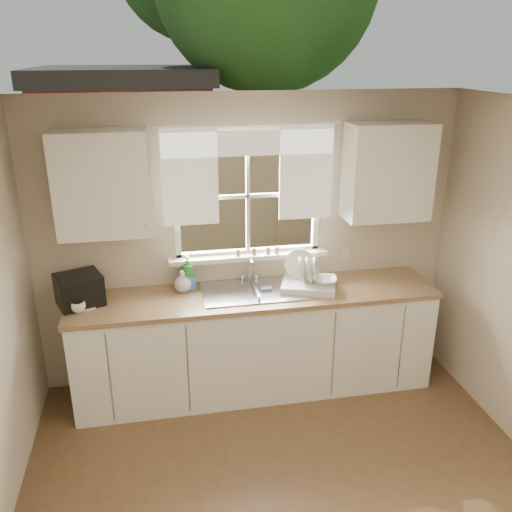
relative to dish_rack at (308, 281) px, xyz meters
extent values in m
cube|color=beige|center=(-0.46, 0.31, -0.40)|extent=(3.60, 0.02, 1.15)
cube|color=beige|center=(-0.46, 0.31, 1.35)|extent=(3.60, 0.02, 0.35)
cube|color=beige|center=(-1.66, 0.31, 0.67)|extent=(1.20, 0.02, 1.00)
cube|color=beige|center=(0.74, 0.31, 0.67)|extent=(1.20, 0.02, 1.00)
cube|color=silver|center=(-0.46, -1.69, 1.52)|extent=(3.60, 4.00, 0.02)
cube|color=white|center=(-0.46, 0.33, 0.17)|extent=(1.30, 0.06, 0.05)
cube|color=white|center=(-0.46, 0.33, 1.17)|extent=(1.30, 0.06, 0.05)
cube|color=white|center=(-1.06, 0.33, 0.67)|extent=(0.05, 0.06, 1.05)
cube|color=white|center=(0.14, 0.33, 0.67)|extent=(0.05, 0.06, 1.05)
cube|color=white|center=(-0.46, 0.33, 0.67)|extent=(0.03, 0.04, 1.00)
cube|color=white|center=(-0.46, 0.33, 0.67)|extent=(1.20, 0.04, 0.03)
cube|color=white|center=(-0.46, 0.27, 0.15)|extent=(1.38, 0.14, 0.04)
cylinder|color=white|center=(-0.46, 0.25, 1.27)|extent=(1.50, 0.02, 0.02)
cube|color=white|center=(-0.94, 0.26, 0.87)|extent=(0.45, 0.02, 0.80)
cube|color=white|center=(0.02, 0.26, 0.87)|extent=(0.45, 0.02, 0.80)
cube|color=white|center=(-0.46, 0.26, 1.12)|extent=(1.40, 0.02, 0.20)
cube|color=white|center=(-0.46, -0.01, -0.54)|extent=(3.00, 0.62, 0.87)
cube|color=olive|center=(-0.46, -0.01, -0.09)|extent=(3.04, 0.65, 0.04)
cube|color=white|center=(-1.61, 0.14, 0.87)|extent=(0.70, 0.33, 0.80)
cube|color=white|center=(0.69, 0.14, 0.87)|extent=(0.70, 0.33, 0.80)
cube|color=beige|center=(0.42, 0.30, 0.10)|extent=(0.08, 0.01, 0.12)
cylinder|color=brown|center=(-0.56, 0.25, 0.20)|extent=(0.04, 0.04, 0.06)
cylinder|color=brown|center=(-0.42, 0.25, 0.20)|extent=(0.04, 0.04, 0.06)
cylinder|color=brown|center=(-0.22, 0.25, 0.20)|extent=(0.04, 0.04, 0.06)
cylinder|color=brown|center=(-0.30, 0.25, 0.20)|extent=(0.04, 0.04, 0.06)
cube|color=#335421|center=(-0.46, 5.31, -1.00)|extent=(20.00, 10.00, 0.02)
cube|color=#977553|center=(-0.46, 3.31, -0.08)|extent=(8.00, 0.10, 1.80)
cube|color=#5C1318|center=(-1.66, 6.81, 0.12)|extent=(3.00, 3.00, 2.20)
cube|color=black|center=(-1.66, 6.81, 1.37)|extent=(3.20, 3.20, 0.30)
cylinder|color=#423021|center=(0.94, 6.31, 0.62)|extent=(0.36, 0.36, 3.20)
cube|color=#B7B7BC|center=(-0.46, 0.02, -0.15)|extent=(0.84, 0.46, 0.18)
cube|color=#B7B7BC|center=(-0.46, 0.02, -0.06)|extent=(0.88, 0.50, 0.01)
cube|color=#B7B7BC|center=(-0.46, 0.02, -0.09)|extent=(0.02, 0.41, 0.14)
cylinder|color=silver|center=(-0.46, 0.27, 0.04)|extent=(0.03, 0.03, 0.22)
cylinder|color=silver|center=(-0.46, 0.19, 0.15)|extent=(0.02, 0.18, 0.02)
sphere|color=silver|center=(-0.52, 0.27, -0.04)|extent=(0.05, 0.05, 0.05)
sphere|color=silver|center=(-0.40, 0.27, -0.04)|extent=(0.05, 0.05, 0.05)
cube|color=silver|center=(0.00, -0.01, -0.04)|extent=(0.53, 0.47, 0.06)
cylinder|color=white|center=(-0.05, 0.11, 0.11)|extent=(0.27, 0.16, 0.25)
cylinder|color=white|center=(-0.05, 0.01, 0.10)|extent=(0.14, 0.23, 0.22)
cylinder|color=white|center=(0.00, -0.01, 0.10)|extent=(0.14, 0.23, 0.22)
cylinder|color=white|center=(0.06, -0.03, 0.10)|extent=(0.14, 0.23, 0.22)
imported|color=white|center=(0.13, -0.05, 0.02)|extent=(0.25, 0.25, 0.05)
imported|color=#2F872C|center=(-0.99, 0.20, 0.08)|extent=(0.14, 0.14, 0.29)
imported|color=blue|center=(-0.98, 0.18, 0.02)|extent=(0.09, 0.09, 0.18)
imported|color=beige|center=(-1.04, 0.14, 0.03)|extent=(0.15, 0.15, 0.18)
cylinder|color=white|center=(-1.81, -0.01, -0.06)|extent=(0.18, 0.18, 0.01)
imported|color=white|center=(-1.86, -0.09, -0.02)|extent=(0.15, 0.15, 0.09)
cube|color=black|center=(-1.86, 0.05, 0.06)|extent=(0.42, 0.39, 0.25)
camera|label=1|loc=(-1.22, -4.02, 1.82)|focal=38.00mm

